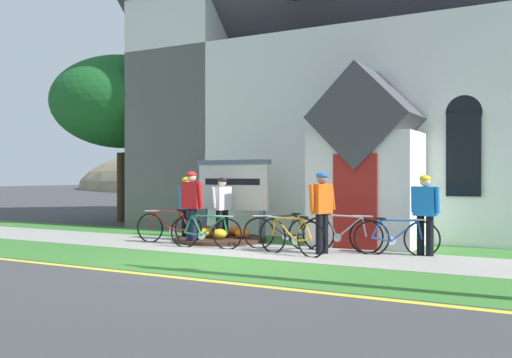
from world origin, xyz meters
TOP-DOWN VIEW (x-y plane):
  - ground at (0.00, 4.00)m, footprint 140.00×140.00m
  - sidewalk_slab at (-0.47, 1.84)m, footprint 32.00×2.31m
  - grass_verge at (-0.47, -0.43)m, footprint 32.00×2.22m
  - church_lawn at (-0.47, 3.82)m, footprint 24.00×1.66m
  - curb_paint_stripe at (-0.47, -1.69)m, footprint 28.00×0.16m
  - church_building at (-0.81, 9.72)m, footprint 12.35×12.69m
  - church_sign at (-1.75, 3.48)m, footprint 2.21×0.24m
  - flower_bed at (-1.75, 2.92)m, footprint 2.27×2.27m
  - bicycle_orange at (0.83, 1.56)m, footprint 1.73×0.52m
  - bicycle_black at (-1.32, 1.60)m, footprint 1.75×0.28m
  - bicycle_white at (1.55, 2.50)m, footprint 1.80×0.11m
  - bicycle_blue at (2.72, 2.50)m, footprint 1.66×0.53m
  - bicycle_green at (-2.67, 2.05)m, footprint 1.76×0.29m
  - bicycle_red at (0.23, 2.31)m, footprint 1.68×0.50m
  - cyclist_in_orange_jersey at (1.33, 1.96)m, footprint 0.32×0.73m
  - cyclist_in_white_jersey at (-2.60, 2.68)m, footprint 0.57×0.42m
  - cyclist_in_red_jersey at (3.25, 2.73)m, footprint 0.61×0.33m
  - cyclist_in_green_jersey at (-1.94, 1.94)m, footprint 0.66×0.29m
  - cyclist_in_yellow_jersey at (-1.66, 2.84)m, footprint 0.28×0.68m
  - yard_deciduous_tree at (-8.09, 6.44)m, footprint 4.95×4.95m
  - distant_hill at (-4.42, 55.23)m, footprint 97.60×55.54m

SIDE VIEW (x-z plane):
  - ground at x=0.00m, z-range 0.00..0.00m
  - distant_hill at x=-4.42m, z-range -8.17..8.17m
  - curb_paint_stripe at x=-0.47m, z-range 0.00..0.01m
  - grass_verge at x=-0.47m, z-range 0.00..0.01m
  - church_lawn at x=-0.47m, z-range 0.00..0.01m
  - sidewalk_slab at x=-0.47m, z-range 0.00..0.01m
  - flower_bed at x=-1.75m, z-range -0.08..0.26m
  - bicycle_black at x=-1.32m, z-range -0.04..0.77m
  - bicycle_red at x=0.23m, z-range -0.04..0.78m
  - bicycle_blue at x=2.72m, z-range -0.02..0.77m
  - bicycle_green at x=-2.67m, z-range -0.04..0.80m
  - bicycle_orange at x=0.83m, z-range -0.03..0.80m
  - bicycle_white at x=1.55m, z-range -0.04..0.81m
  - cyclist_in_yellow_jersey at x=-1.66m, z-range 0.12..1.70m
  - cyclist_in_white_jersey at x=-2.60m, z-range 0.13..1.72m
  - cyclist_in_red_jersey at x=3.25m, z-range 0.13..1.77m
  - cyclist_in_orange_jersey at x=1.33m, z-range 0.15..1.84m
  - cyclist_in_green_jersey at x=-1.94m, z-range 0.16..1.88m
  - church_sign at x=-1.75m, z-range 0.32..2.34m
  - yard_deciduous_tree at x=-8.09m, z-range 1.28..7.10m
  - church_building at x=-0.81m, z-range -1.71..12.03m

